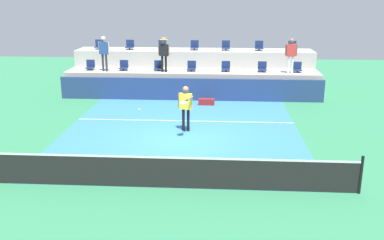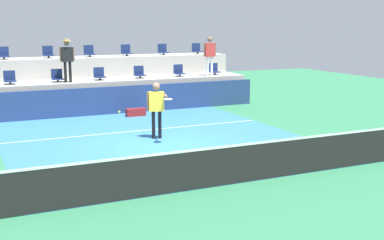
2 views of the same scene
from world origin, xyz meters
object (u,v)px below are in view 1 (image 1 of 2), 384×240
(stadium_chair_lower_left, at_px, (124,66))
(equipment_bag, at_px, (206,102))
(stadium_chair_lower_mid_left, at_px, (158,66))
(stadium_chair_lower_right, at_px, (262,68))
(spectator_leaning_on_rail, at_px, (104,50))
(spectator_in_grey, at_px, (291,52))
(stadium_chair_lower_far_left, at_px, (90,66))
(tennis_player, at_px, (186,104))
(stadium_chair_upper_far_right, at_px, (292,47))
(stadium_chair_upper_right, at_px, (259,46))
(spectator_with_hat, at_px, (164,51))
(stadium_chair_lower_center, at_px, (192,67))
(stadium_chair_upper_far_left, at_px, (99,45))
(stadium_chair_upper_mid_left, at_px, (162,46))
(stadium_chair_upper_center, at_px, (195,46))
(stadium_chair_upper_left, at_px, (130,45))
(tennis_ball, at_px, (139,110))
(stadium_chair_lower_mid_right, at_px, (226,67))
(stadium_chair_lower_far_right, at_px, (297,68))
(stadium_chair_upper_mid_right, at_px, (226,46))

(stadium_chair_lower_left, relative_size, equipment_bag, 0.68)
(stadium_chair_lower_mid_left, bearing_deg, stadium_chair_lower_right, 0.00)
(spectator_leaning_on_rail, distance_m, spectator_in_grey, 9.39)
(stadium_chair_lower_far_left, bearing_deg, tennis_player, -48.38)
(stadium_chair_upper_far_right, distance_m, tennis_player, 9.59)
(stadium_chair_upper_right, xyz_separation_m, spectator_with_hat, (-4.94, -2.18, -0.01))
(stadium_chair_upper_right, relative_size, spectator_leaning_on_rail, 0.29)
(stadium_chair_lower_left, relative_size, spectator_leaning_on_rail, 0.29)
(stadium_chair_lower_mid_left, bearing_deg, stadium_chair_lower_left, 180.00)
(spectator_in_grey, relative_size, equipment_bag, 2.29)
(stadium_chair_lower_left, height_order, stadium_chair_upper_far_right, stadium_chair_upper_far_right)
(stadium_chair_lower_left, relative_size, tennis_player, 0.29)
(stadium_chair_lower_left, relative_size, stadium_chair_lower_center, 1.00)
(stadium_chair_lower_left, distance_m, equipment_bag, 5.04)
(stadium_chair_lower_left, distance_m, stadium_chair_upper_far_left, 2.65)
(stadium_chair_upper_mid_left, bearing_deg, stadium_chair_upper_center, 0.00)
(stadium_chair_lower_right, xyz_separation_m, spectator_in_grey, (1.34, -0.38, 0.84))
(stadium_chair_lower_right, distance_m, stadium_chair_upper_right, 1.99)
(stadium_chair_lower_right, height_order, equipment_bag, stadium_chair_lower_right)
(stadium_chair_upper_left, bearing_deg, spectator_in_grey, -14.40)
(spectator_with_hat, bearing_deg, stadium_chair_lower_far_left, 174.44)
(tennis_ball, bearing_deg, stadium_chair_lower_mid_right, 66.79)
(stadium_chair_upper_far_right, xyz_separation_m, spectator_in_grey, (-0.40, -2.18, -0.01))
(stadium_chair_lower_mid_right, xyz_separation_m, stadium_chair_upper_left, (-5.31, 1.80, 0.85))
(stadium_chair_lower_mid_right, height_order, stadium_chair_lower_right, same)
(stadium_chair_lower_far_right, relative_size, equipment_bag, 0.68)
(stadium_chair_lower_far_left, xyz_separation_m, spectator_leaning_on_rail, (0.88, -0.38, 0.87))
(spectator_in_grey, bearing_deg, stadium_chair_upper_left, 165.60)
(stadium_chair_lower_far_left, distance_m, stadium_chair_lower_left, 1.77)
(stadium_chair_upper_center, bearing_deg, stadium_chair_lower_far_left, -161.43)
(stadium_chair_lower_mid_left, xyz_separation_m, stadium_chair_upper_far_left, (-3.57, 1.80, 0.85))
(stadium_chair_lower_far_left, xyz_separation_m, stadium_chair_upper_far_left, (0.02, 1.80, 0.85))
(stadium_chair_lower_far_right, height_order, stadium_chair_upper_far_left, stadium_chair_upper_far_left)
(stadium_chair_upper_mid_right, bearing_deg, stadium_chair_lower_far_right, -26.43)
(stadium_chair_upper_mid_left, relative_size, stadium_chair_upper_center, 1.00)
(stadium_chair_lower_right, bearing_deg, stadium_chair_lower_mid_left, 180.00)
(stadium_chair_lower_mid_left, bearing_deg, stadium_chair_lower_far_right, 0.00)
(stadium_chair_upper_left, height_order, equipment_bag, stadium_chair_upper_left)
(stadium_chair_upper_left, relative_size, equipment_bag, 0.68)
(stadium_chair_upper_center, bearing_deg, stadium_chair_upper_far_left, 180.00)
(stadium_chair_lower_right, relative_size, stadium_chair_upper_far_left, 1.00)
(stadium_chair_upper_center, distance_m, stadium_chair_upper_right, 3.53)
(stadium_chair_upper_far_right, xyz_separation_m, tennis_ball, (-6.75, -9.15, -1.16))
(stadium_chair_lower_mid_left, distance_m, tennis_ball, 7.36)
(stadium_chair_lower_mid_left, relative_size, stadium_chair_upper_center, 1.00)
(stadium_chair_upper_center, relative_size, spectator_in_grey, 0.30)
(stadium_chair_lower_mid_right, bearing_deg, stadium_chair_upper_far_right, 26.57)
(stadium_chair_lower_far_left, height_order, stadium_chair_lower_center, same)
(stadium_chair_upper_mid_left, relative_size, tennis_ball, 7.65)
(stadium_chair_upper_far_right, bearing_deg, stadium_chair_upper_left, 180.00)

